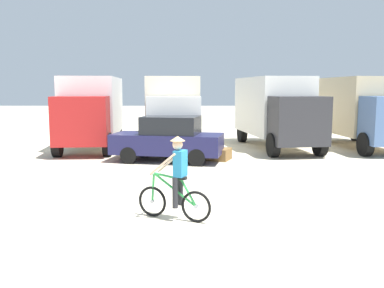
{
  "coord_description": "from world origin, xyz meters",
  "views": [
    {
      "loc": [
        -0.32,
        -9.11,
        2.81
      ],
      "look_at": [
        -0.29,
        3.84,
        1.1
      ],
      "focal_mm": 39.32,
      "sensor_mm": 36.0,
      "label": 1
    }
  ],
  "objects_px": {
    "sedan_parked": "(167,139)",
    "box_truck_cream_rv": "(171,108)",
    "cyclist_orange_shirt": "(175,181)",
    "box_truck_white_box": "(275,108)",
    "box_truck_tan_camper": "(358,108)",
    "supply_crate": "(218,154)",
    "box_truck_avon_van": "(91,108)"
  },
  "relations": [
    {
      "from": "supply_crate",
      "to": "cyclist_orange_shirt",
      "type": "bearing_deg",
      "value": -100.53
    },
    {
      "from": "supply_crate",
      "to": "sedan_parked",
      "type": "bearing_deg",
      "value": -170.12
    },
    {
      "from": "box_truck_tan_camper",
      "to": "cyclist_orange_shirt",
      "type": "distance_m",
      "value": 14.18
    },
    {
      "from": "box_truck_tan_camper",
      "to": "sedan_parked",
      "type": "relative_size",
      "value": 1.55
    },
    {
      "from": "box_truck_tan_camper",
      "to": "box_truck_cream_rv",
      "type": "bearing_deg",
      "value": 179.64
    },
    {
      "from": "sedan_parked",
      "to": "box_truck_white_box",
      "type": "bearing_deg",
      "value": 38.35
    },
    {
      "from": "box_truck_avon_van",
      "to": "box_truck_cream_rv",
      "type": "height_order",
      "value": "same"
    },
    {
      "from": "sedan_parked",
      "to": "cyclist_orange_shirt",
      "type": "relative_size",
      "value": 2.45
    },
    {
      "from": "box_truck_avon_van",
      "to": "sedan_parked",
      "type": "bearing_deg",
      "value": -45.13
    },
    {
      "from": "sedan_parked",
      "to": "box_truck_avon_van",
      "type": "bearing_deg",
      "value": 134.87
    },
    {
      "from": "box_truck_avon_van",
      "to": "box_truck_cream_rv",
      "type": "bearing_deg",
      "value": 3.55
    },
    {
      "from": "sedan_parked",
      "to": "supply_crate",
      "type": "xyz_separation_m",
      "value": [
        2.0,
        0.35,
        -0.65
      ]
    },
    {
      "from": "cyclist_orange_shirt",
      "to": "supply_crate",
      "type": "xyz_separation_m",
      "value": [
        1.43,
        7.68,
        -0.62
      ]
    },
    {
      "from": "sedan_parked",
      "to": "supply_crate",
      "type": "distance_m",
      "value": 2.13
    },
    {
      "from": "box_truck_avon_van",
      "to": "box_truck_cream_rv",
      "type": "xyz_separation_m",
      "value": [
        3.8,
        0.24,
        0.0
      ]
    },
    {
      "from": "box_truck_tan_camper",
      "to": "supply_crate",
      "type": "height_order",
      "value": "box_truck_tan_camper"
    },
    {
      "from": "box_truck_avon_van",
      "to": "sedan_parked",
      "type": "distance_m",
      "value": 5.57
    },
    {
      "from": "box_truck_cream_rv",
      "to": "supply_crate",
      "type": "relative_size",
      "value": 7.36
    },
    {
      "from": "box_truck_avon_van",
      "to": "supply_crate",
      "type": "xyz_separation_m",
      "value": [
        5.86,
        -3.54,
        -1.65
      ]
    },
    {
      "from": "box_truck_cream_rv",
      "to": "cyclist_orange_shirt",
      "type": "height_order",
      "value": "box_truck_cream_rv"
    },
    {
      "from": "box_truck_white_box",
      "to": "supply_crate",
      "type": "bearing_deg",
      "value": -129.39
    },
    {
      "from": "box_truck_tan_camper",
      "to": "cyclist_orange_shirt",
      "type": "relative_size",
      "value": 3.8
    },
    {
      "from": "box_truck_white_box",
      "to": "sedan_parked",
      "type": "bearing_deg",
      "value": -141.65
    },
    {
      "from": "sedan_parked",
      "to": "cyclist_orange_shirt",
      "type": "bearing_deg",
      "value": -85.56
    },
    {
      "from": "sedan_parked",
      "to": "cyclist_orange_shirt",
      "type": "xyz_separation_m",
      "value": [
        0.57,
        -7.33,
        -0.04
      ]
    },
    {
      "from": "box_truck_avon_van",
      "to": "box_truck_tan_camper",
      "type": "distance_m",
      "value": 12.82
    },
    {
      "from": "box_truck_avon_van",
      "to": "sedan_parked",
      "type": "height_order",
      "value": "box_truck_avon_van"
    },
    {
      "from": "cyclist_orange_shirt",
      "to": "box_truck_avon_van",
      "type": "bearing_deg",
      "value": 111.58
    },
    {
      "from": "box_truck_avon_van",
      "to": "sedan_parked",
      "type": "xyz_separation_m",
      "value": [
        3.87,
        -3.88,
        -0.99
      ]
    },
    {
      "from": "box_truck_cream_rv",
      "to": "sedan_parked",
      "type": "relative_size",
      "value": 1.54
    },
    {
      "from": "sedan_parked",
      "to": "box_truck_cream_rv",
      "type": "bearing_deg",
      "value": 90.91
    },
    {
      "from": "cyclist_orange_shirt",
      "to": "supply_crate",
      "type": "relative_size",
      "value": 1.94
    }
  ]
}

